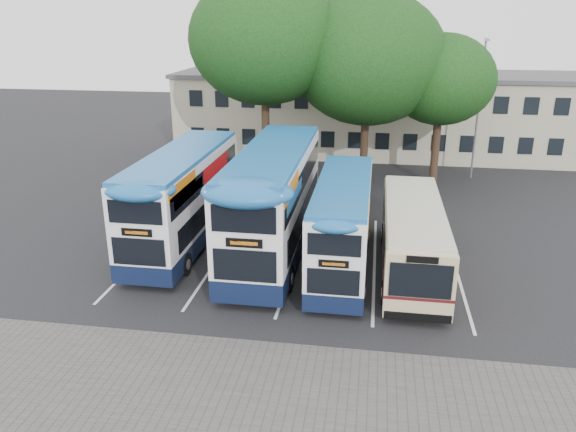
# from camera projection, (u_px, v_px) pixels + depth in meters

# --- Properties ---
(ground) EXTENTS (120.00, 120.00, 0.00)m
(ground) POSITION_uv_depth(u_px,v_px,m) (380.00, 321.00, 20.21)
(ground) COLOR black
(ground) RESTS_ON ground
(paving_strip) EXTENTS (40.00, 6.00, 0.01)m
(paving_strip) POSITION_uv_depth(u_px,v_px,m) (308.00, 405.00, 15.85)
(paving_strip) COLOR #595654
(paving_strip) RESTS_ON ground
(bay_lines) EXTENTS (14.12, 11.00, 0.01)m
(bay_lines) POSITION_uv_depth(u_px,v_px,m) (297.00, 258.00, 25.41)
(bay_lines) COLOR silver
(bay_lines) RESTS_ON ground
(depot_building) EXTENTS (32.40, 8.40, 6.20)m
(depot_building) POSITION_uv_depth(u_px,v_px,m) (383.00, 112.00, 44.24)
(depot_building) COLOR #AEA28C
(depot_building) RESTS_ON ground
(lamp_post) EXTENTS (0.25, 1.05, 9.06)m
(lamp_post) POSITION_uv_depth(u_px,v_px,m) (479.00, 102.00, 36.18)
(lamp_post) COLOR gray
(lamp_post) RESTS_ON ground
(tree_left) EXTENTS (9.14, 9.14, 12.89)m
(tree_left) POSITION_uv_depth(u_px,v_px,m) (264.00, 40.00, 33.74)
(tree_left) COLOR black
(tree_left) RESTS_ON ground
(tree_mid) EXTENTS (9.52, 9.52, 11.90)m
(tree_mid) POSITION_uv_depth(u_px,v_px,m) (368.00, 59.00, 34.42)
(tree_mid) COLOR black
(tree_mid) RESTS_ON ground
(tree_right) EXTENTS (6.54, 6.54, 9.45)m
(tree_right) POSITION_uv_depth(u_px,v_px,m) (442.00, 80.00, 34.38)
(tree_right) COLOR black
(tree_right) RESTS_ON ground
(bus_dd_left) EXTENTS (2.59, 10.70, 4.46)m
(bus_dd_left) POSITION_uv_depth(u_px,v_px,m) (184.00, 194.00, 26.40)
(bus_dd_left) COLOR #0F1938
(bus_dd_left) RESTS_ON ground
(bus_dd_mid) EXTENTS (2.83, 11.65, 4.86)m
(bus_dd_mid) POSITION_uv_depth(u_px,v_px,m) (274.00, 197.00, 25.26)
(bus_dd_mid) COLOR #0F1938
(bus_dd_mid) RESTS_ON ground
(bus_dd_right) EXTENTS (2.26, 9.33, 3.88)m
(bus_dd_right) POSITION_uv_depth(u_px,v_px,m) (342.00, 221.00, 23.86)
(bus_dd_right) COLOR #0F1938
(bus_dd_right) RESTS_ON ground
(bus_single) EXTENTS (2.48, 9.74, 2.90)m
(bus_single) POSITION_uv_depth(u_px,v_px,m) (413.00, 234.00, 23.78)
(bus_single) COLOR #CEBC89
(bus_single) RESTS_ON ground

